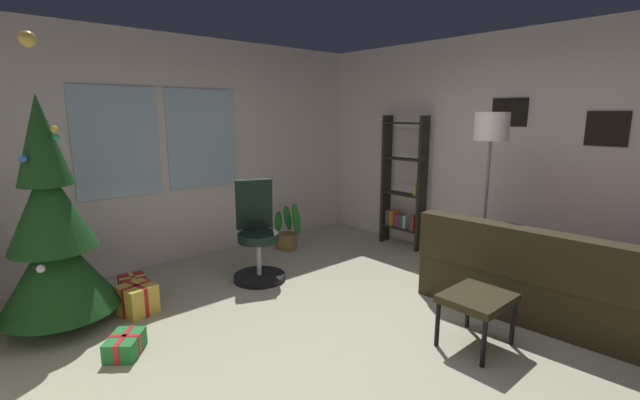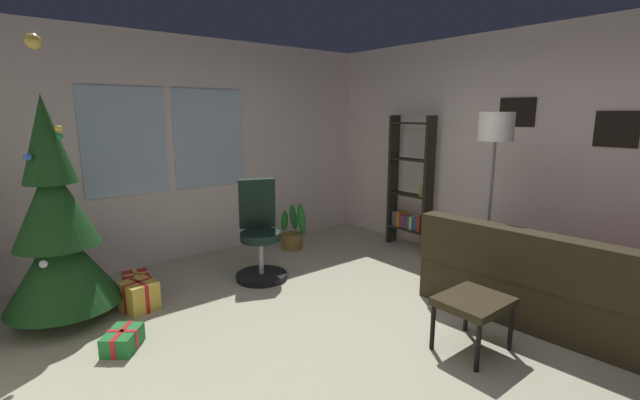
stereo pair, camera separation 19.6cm
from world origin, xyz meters
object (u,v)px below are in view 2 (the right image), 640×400
at_px(office_chair, 260,240).
at_px(potted_plant, 293,232).
at_px(couch, 555,285).
at_px(holiday_tree, 57,232).
at_px(gift_box_gold, 139,296).
at_px(gift_box_red, 137,285).
at_px(bookshelf, 410,191).
at_px(floor_lamp, 495,142).
at_px(gift_box_green, 123,340).
at_px(footstool, 473,305).

relative_size(office_chair, potted_plant, 1.69).
distance_m(couch, holiday_tree, 4.33).
distance_m(gift_box_gold, potted_plant, 2.28).
distance_m(couch, gift_box_red, 3.92).
bearing_deg(couch, holiday_tree, 141.99).
bearing_deg(gift_box_red, office_chair, -14.21).
relative_size(holiday_tree, potted_plant, 3.72).
height_order(gift_box_gold, bookshelf, bookshelf).
relative_size(gift_box_red, office_chair, 0.30).
relative_size(gift_box_gold, floor_lamp, 0.19).
xyz_separation_m(gift_box_green, floor_lamp, (3.30, -1.09, 1.45)).
bearing_deg(floor_lamp, bookshelf, 71.95).
bearing_deg(office_chair, couch, -58.14).
bearing_deg(floor_lamp, office_chair, 134.61).
height_order(gift_box_green, potted_plant, potted_plant).
height_order(gift_box_green, bookshelf, bookshelf).
height_order(footstool, gift_box_red, footstool).
distance_m(gift_box_green, bookshelf, 3.83).
bearing_deg(footstool, gift_box_gold, 127.76).
relative_size(footstool, gift_box_green, 1.37).
bearing_deg(gift_box_gold, gift_box_red, 77.83).
height_order(bookshelf, floor_lamp, floor_lamp).
relative_size(gift_box_green, bookshelf, 0.21).
bearing_deg(floor_lamp, couch, -101.62).
distance_m(holiday_tree, gift_box_gold, 0.89).
bearing_deg(gift_box_red, gift_box_gold, -102.17).
xyz_separation_m(footstool, potted_plant, (0.40, 2.95, -0.15)).
xyz_separation_m(couch, footstool, (-1.04, 0.16, 0.07)).
bearing_deg(gift_box_red, floor_lamp, -34.71).
relative_size(office_chair, bookshelf, 0.62).
bearing_deg(gift_box_red, footstool, -56.67).
distance_m(footstool, potted_plant, 2.98).
height_order(gift_box_red, floor_lamp, floor_lamp).
xyz_separation_m(gift_box_red, gift_box_green, (-0.38, -0.93, -0.04)).
xyz_separation_m(couch, gift_box_red, (-2.77, 2.78, -0.18)).
height_order(footstool, bookshelf, bookshelf).
distance_m(holiday_tree, gift_box_green, 1.11).
bearing_deg(office_chair, potted_plant, 35.59).
bearing_deg(holiday_tree, office_chair, -5.66).
bearing_deg(floor_lamp, potted_plant, 108.76).
bearing_deg(footstool, gift_box_red, 123.33).
height_order(gift_box_red, gift_box_gold, gift_box_gold).
xyz_separation_m(bookshelf, potted_plant, (-1.26, 0.94, -0.55)).
distance_m(gift_box_gold, floor_lamp, 3.71).
xyz_separation_m(gift_box_gold, floor_lamp, (2.99, -1.71, 1.38)).
bearing_deg(couch, potted_plant, 101.69).
height_order(holiday_tree, gift_box_gold, holiday_tree).
xyz_separation_m(couch, gift_box_gold, (-2.83, 2.47, -0.17)).
relative_size(floor_lamp, potted_plant, 2.80).
relative_size(bookshelf, potted_plant, 2.73).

